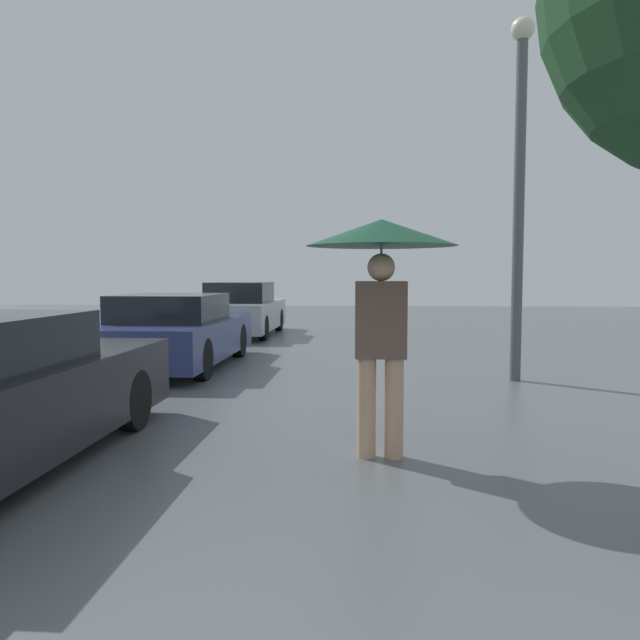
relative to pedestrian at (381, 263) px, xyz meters
The scene contains 4 objects.
pedestrian is the anchor object (origin of this frame).
parked_car_middle 6.00m from the pedestrian, 123.84° to the left, with size 1.79×4.19×1.21m.
parked_car_farthest 10.97m from the pedestrian, 107.43° to the left, with size 1.70×4.14×1.34m.
street_lamp 4.67m from the pedestrian, 62.90° to the left, with size 0.33×0.33×5.10m.
Camera 1 is at (-0.15, -0.77, 1.52)m, focal length 35.00 mm.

